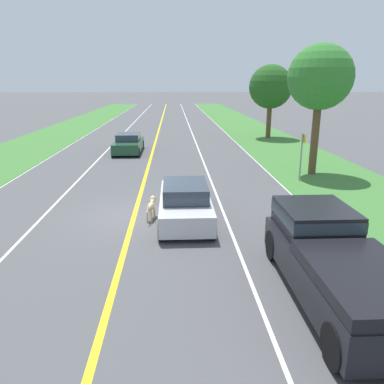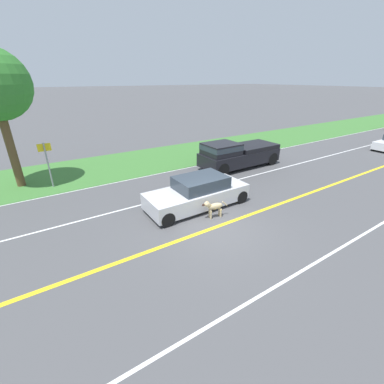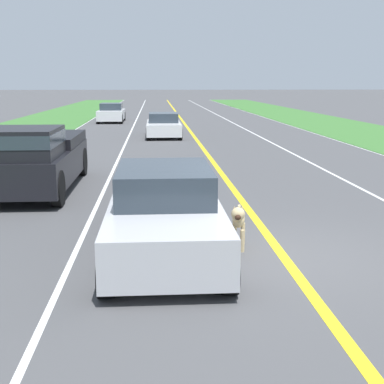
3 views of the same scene
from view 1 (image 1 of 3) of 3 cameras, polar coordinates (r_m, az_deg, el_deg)
ground_plane at (r=14.71m, az=-8.78°, el=-3.54°), size 400.00×400.00×0.00m
centre_divider_line at (r=14.71m, az=-8.78°, el=-3.53°), size 0.18×160.00×0.01m
lane_edge_line_right at (r=15.61m, az=17.74°, el=-2.96°), size 0.14×160.00×0.01m
lane_dash_same_dir at (r=14.76m, az=4.88°, el=-3.32°), size 0.10×160.00×0.01m
lane_dash_oncoming at (r=15.48m, az=-21.80°, el=-3.54°), size 0.10×160.00×0.01m
ego_car at (r=13.97m, az=-1.05°, el=-1.55°), size 1.89×4.78×1.43m
dog at (r=14.08m, az=-6.23°, el=-2.07°), size 0.38×1.19×0.85m
pickup_truck at (r=9.65m, az=20.75°, el=-9.48°), size 2.10×5.54×1.79m
oncoming_car at (r=28.22m, az=-9.65°, el=7.29°), size 1.94×4.61×1.36m
roadside_tree_right_near at (r=21.62m, az=18.96°, el=16.09°), size 3.42×3.42×6.95m
roadside_tree_right_far at (r=35.70m, az=11.90°, el=15.38°), size 3.89×3.89×6.56m
street_sign at (r=20.13m, az=16.39°, el=5.95°), size 0.11×0.64×2.47m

